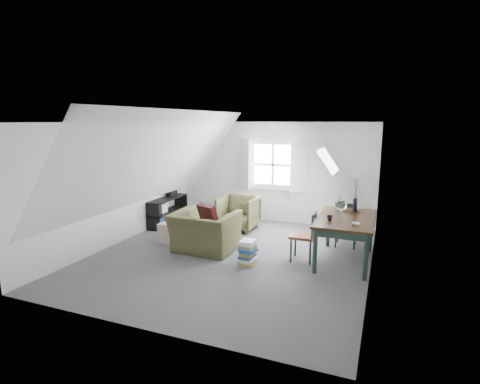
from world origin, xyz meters
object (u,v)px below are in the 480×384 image
at_px(ottoman, 178,232).
at_px(dining_chair_far, 346,223).
at_px(dining_chair_near, 305,235).
at_px(media_shelf, 166,213).
at_px(armchair_far, 238,229).
at_px(magazine_stack, 248,252).
at_px(armchair_near, 205,250).
at_px(dining_table, 346,223).

xyz_separation_m(ottoman, dining_chair_far, (3.35, 0.96, 0.28)).
bearing_deg(dining_chair_near, media_shelf, -90.05).
relative_size(armchair_far, magazine_stack, 2.03).
bearing_deg(magazine_stack, dining_chair_near, 30.50).
distance_m(armchair_near, armchair_far, 1.62).
relative_size(dining_table, magazine_stack, 3.82).
bearing_deg(dining_chair_far, media_shelf, 14.28).
xyz_separation_m(dining_chair_far, media_shelf, (-4.31, 0.07, -0.19)).
height_order(dining_chair_far, media_shelf, dining_chair_far).
distance_m(armchair_near, dining_table, 2.75).
relative_size(armchair_far, ottoman, 1.40).
bearing_deg(dining_table, armchair_far, 152.57).
relative_size(ottoman, dining_chair_far, 0.66).
distance_m(dining_chair_far, dining_chair_near, 1.25).
relative_size(media_shelf, magazine_stack, 3.02).
bearing_deg(dining_table, magazine_stack, -156.56).
relative_size(armchair_near, media_shelf, 0.92).
bearing_deg(dining_chair_far, armchair_far, 7.19).
height_order(dining_table, dining_chair_near, dining_chair_near).
height_order(dining_table, magazine_stack, dining_table).
relative_size(ottoman, dining_chair_near, 0.68).
height_order(ottoman, dining_table, dining_table).
distance_m(armchair_far, dining_chair_near, 2.41).
xyz_separation_m(armchair_far, magazine_stack, (0.97, -1.97, 0.22)).
height_order(armchair_near, dining_table, dining_table).
xyz_separation_m(armchair_far, media_shelf, (-1.82, -0.28, 0.30)).
bearing_deg(dining_table, armchair_near, -173.17).
relative_size(armchair_near, ottoman, 1.91).
bearing_deg(dining_chair_far, armchair_near, 41.65).
bearing_deg(media_shelf, ottoman, -47.36).
xyz_separation_m(dining_chair_near, media_shelf, (-3.69, 1.15, -0.18)).
height_order(dining_chair_near, magazine_stack, dining_chair_near).
relative_size(dining_chair_near, magazine_stack, 2.13).
distance_m(dining_table, dining_chair_far, 0.89).
xyz_separation_m(dining_table, media_shelf, (-4.38, 0.93, -0.41)).
relative_size(dining_chair_near, media_shelf, 0.70).
height_order(armchair_far, magazine_stack, magazine_stack).
xyz_separation_m(ottoman, magazine_stack, (1.83, -0.66, 0.01)).
height_order(armchair_near, dining_chair_far, dining_chair_far).
bearing_deg(dining_chair_near, armchair_far, -110.13).
xyz_separation_m(dining_table, dining_chair_far, (-0.07, 0.86, -0.22)).
bearing_deg(magazine_stack, media_shelf, 148.82).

